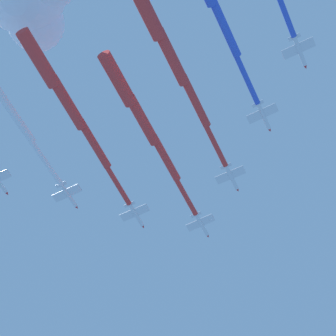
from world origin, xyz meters
name	(u,v)px	position (x,y,z in m)	size (l,w,h in m)	color
jet_lead	(142,119)	(3.01, 16.07, 144.96)	(17.40, 65.18, 3.88)	silver
jet_port_inner	(66,102)	(19.78, 27.39, 142.35)	(17.06, 66.60, 3.84)	silver
jet_starboard_inner	(170,56)	(-9.22, 32.68, 143.02)	(17.16, 66.41, 3.81)	silver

